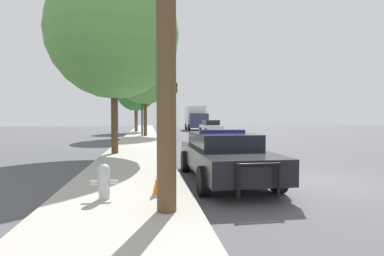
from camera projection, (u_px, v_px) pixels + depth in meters
The scene contains 12 objects.
ground_plane at pixel (313, 182), 8.37m from camera, with size 110.00×110.00×0.00m, color #4F4F54.
sidewalk_left at pixel (127, 186), 7.62m from camera, with size 3.00×110.00×0.13m.
police_car at pixel (224, 155), 8.59m from camera, with size 2.10×5.15×1.45m.
fire_hydrant at pixel (104, 180), 6.16m from camera, with size 0.54×0.24×0.72m.
traffic_light at pixel (156, 97), 27.55m from camera, with size 3.34×0.35×5.00m.
car_background_oncoming at pixel (211, 127), 31.22m from camera, with size 2.00×4.04×1.51m.
car_background_distant at pixel (165, 123), 50.88m from camera, with size 2.12×4.62×1.38m.
box_truck at pixel (196, 118), 41.73m from camera, with size 2.82×6.86×3.33m.
tree_sidewalk_far at pixel (136, 91), 35.19m from camera, with size 4.65×4.65×7.07m.
tree_sidewalk_near at pixel (114, 34), 13.80m from camera, with size 6.02×6.02×8.56m.
tree_sidewalk_mid at pixel (145, 73), 27.07m from camera, with size 5.63×5.63×8.50m.
traffic_cone at pixel (159, 178), 6.64m from camera, with size 0.29×0.29×0.65m.
Camera 1 is at (-4.57, -7.72, 1.82)m, focal length 28.00 mm.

